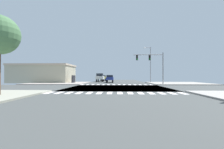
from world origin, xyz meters
TOP-DOWN VIEW (x-y plane):
  - ground at (0.00, 0.00)m, footprint 90.00×90.00m
  - sidewalk_corner_ne at (13.00, 12.00)m, footprint 12.00×12.00m
  - sidewalk_corner_nw at (-13.00, 12.00)m, footprint 12.00×12.00m
  - crosswalk_near at (-0.25, -7.30)m, footprint 13.50×2.00m
  - crosswalk_far at (-0.25, 7.30)m, footprint 13.50×2.00m
  - traffic_signal_mast at (6.38, 7.50)m, footprint 5.68×0.55m
  - street_lamp at (7.51, 14.91)m, footprint 1.78×0.32m
  - bank_building at (-18.58, 15.88)m, footprint 15.77×8.59m
  - sedan_farside_2 at (-5.00, 31.34)m, footprint 1.80×4.30m
  - sedan_crossing_3 at (-2.00, 16.54)m, footprint 1.80×4.30m
  - pickup_trailing_1 at (-5.00, 21.48)m, footprint 2.00×5.10m

SIDE VIEW (x-z plane):
  - ground at x=0.00m, z-range -0.05..0.00m
  - crosswalk_near at x=-0.25m, z-range 0.00..0.01m
  - crosswalk_far at x=-0.25m, z-range 0.00..0.01m
  - sidewalk_corner_ne at x=13.00m, z-range 0.00..0.14m
  - sidewalk_corner_nw at x=-13.00m, z-range 0.00..0.14m
  - sedan_farside_2 at x=-5.00m, z-range 0.18..2.06m
  - sedan_crossing_3 at x=-2.00m, z-range 0.18..2.06m
  - pickup_trailing_1 at x=-5.00m, z-range 0.12..2.47m
  - bank_building at x=-18.58m, z-range 0.01..4.51m
  - traffic_signal_mast at x=6.38m, z-range 1.43..7.55m
  - street_lamp at x=7.51m, z-range 0.80..9.29m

